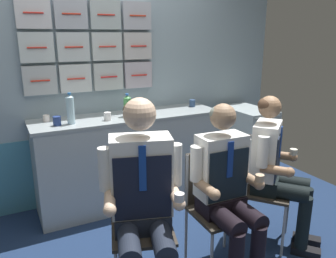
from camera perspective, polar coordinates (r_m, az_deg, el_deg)
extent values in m
cube|color=#8CA2AF|center=(3.54, -11.00, 5.44)|extent=(4.20, 0.06, 2.15)
cube|color=teal|center=(3.70, -10.27, -5.62)|extent=(4.12, 0.01, 0.72)
cube|color=#AFB6B9|center=(3.34, -20.92, 7.72)|extent=(0.30, 0.06, 0.27)
cylinder|color=red|center=(3.30, -20.84, 7.65)|extent=(0.17, 0.01, 0.01)
cube|color=silver|center=(3.39, -15.43, 8.29)|extent=(0.30, 0.06, 0.27)
cylinder|color=red|center=(3.35, -15.29, 8.22)|extent=(0.17, 0.01, 0.01)
cube|color=#B6BCBC|center=(3.47, -10.14, 8.76)|extent=(0.30, 0.06, 0.27)
cylinder|color=red|center=(3.43, -9.95, 8.70)|extent=(0.17, 0.01, 0.01)
cube|color=#B4ABB9|center=(3.58, -5.12, 9.14)|extent=(0.30, 0.06, 0.27)
cylinder|color=red|center=(3.54, -4.89, 9.08)|extent=(0.17, 0.01, 0.01)
cube|color=silver|center=(3.31, -21.42, 12.75)|extent=(0.30, 0.06, 0.27)
cylinder|color=red|center=(3.28, -21.34, 12.73)|extent=(0.17, 0.01, 0.01)
cube|color=silver|center=(3.36, -15.80, 13.24)|extent=(0.30, 0.06, 0.27)
cylinder|color=red|center=(3.33, -15.66, 13.23)|extent=(0.17, 0.01, 0.01)
cube|color=silver|center=(3.45, -10.38, 13.61)|extent=(0.30, 0.06, 0.27)
cylinder|color=red|center=(3.41, -10.19, 13.60)|extent=(0.17, 0.01, 0.01)
cube|color=beige|center=(3.55, -5.24, 13.84)|extent=(0.30, 0.06, 0.27)
cylinder|color=red|center=(3.52, -5.00, 13.83)|extent=(0.17, 0.01, 0.01)
cube|color=silver|center=(3.32, -21.94, 17.80)|extent=(0.30, 0.06, 0.27)
cylinder|color=red|center=(3.28, -21.87, 17.84)|extent=(0.17, 0.01, 0.01)
cube|color=#A6ADB9|center=(3.37, -16.18, 18.23)|extent=(0.30, 0.06, 0.27)
cylinder|color=red|center=(3.33, -16.05, 18.27)|extent=(0.17, 0.01, 0.01)
cube|color=#A7B5B6|center=(3.45, -10.63, 18.48)|extent=(0.30, 0.06, 0.27)
cylinder|color=red|center=(3.41, -10.43, 18.53)|extent=(0.17, 0.01, 0.01)
cube|color=#AAADB8|center=(3.56, -5.36, 18.57)|extent=(0.30, 0.06, 0.27)
cylinder|color=red|center=(3.52, -5.12, 18.61)|extent=(0.17, 0.01, 0.01)
cube|color=#A4AEB2|center=(3.49, -6.48, -5.26)|extent=(1.84, 0.52, 0.89)
cube|color=#949FA3|center=(3.36, -6.72, 2.10)|extent=(1.87, 0.53, 0.03)
sphere|color=black|center=(3.91, 13.53, -9.77)|extent=(0.07, 0.07, 0.07)
sphere|color=black|center=(4.11, 16.86, -8.77)|extent=(0.07, 0.07, 0.07)
sphere|color=black|center=(4.30, 8.76, -7.11)|extent=(0.07, 0.07, 0.07)
sphere|color=black|center=(4.48, 12.01, -6.33)|extent=(0.07, 0.07, 0.07)
cube|color=#A7B7BC|center=(4.04, 13.08, -2.21)|extent=(0.40, 0.64, 0.81)
cube|color=#93A3A7|center=(3.91, 15.90, -7.25)|extent=(0.35, 0.01, 0.22)
cube|color=#93A3A7|center=(3.81, 16.20, -3.51)|extent=(0.35, 0.01, 0.22)
cube|color=#93A3A7|center=(3.74, 16.51, 0.40)|extent=(0.35, 0.01, 0.22)
cylinder|color=#28282D|center=(3.73, 16.39, 2.19)|extent=(0.32, 0.02, 0.02)
cylinder|color=#A8AAAF|center=(2.57, -8.86, -19.25)|extent=(0.02, 0.02, 0.44)
cylinder|color=#A8AAAF|center=(2.60, -0.45, -18.70)|extent=(0.02, 0.02, 0.44)
cube|color=#352F27|center=(2.30, -4.33, -16.82)|extent=(0.50, 0.50, 0.02)
cube|color=#352F27|center=(2.36, -4.89, -10.04)|extent=(0.36, 0.14, 0.40)
cylinder|color=#A8AAAF|center=(2.35, -9.31, -10.37)|extent=(0.02, 0.02, 0.40)
cylinder|color=#A8AAAF|center=(2.38, -0.47, -9.86)|extent=(0.02, 0.02, 0.40)
cylinder|color=#1D2432|center=(2.11, -6.68, -18.19)|extent=(0.24, 0.42, 0.13)
cylinder|color=#1D2432|center=(2.13, -1.10, -17.81)|extent=(0.24, 0.42, 0.13)
cube|color=#1D2432|center=(2.26, -4.37, -15.30)|extent=(0.40, 0.30, 0.12)
cube|color=white|center=(2.14, -4.60, -7.80)|extent=(0.43, 0.32, 0.51)
cube|color=black|center=(2.06, -4.29, -10.04)|extent=(0.34, 0.12, 0.41)
cube|color=navy|center=(2.00, -4.34, -6.72)|extent=(0.04, 0.02, 0.28)
cylinder|color=white|center=(2.11, -10.63, -6.71)|extent=(0.08, 0.08, 0.27)
cylinder|color=beige|center=(2.07, -9.87, -11.90)|extent=(0.14, 0.26, 0.07)
sphere|color=beige|center=(1.97, -9.86, -13.42)|extent=(0.08, 0.08, 0.08)
cylinder|color=white|center=(2.15, 1.27, -6.07)|extent=(0.08, 0.08, 0.27)
cylinder|color=beige|center=(2.10, 1.30, -11.22)|extent=(0.14, 0.26, 0.07)
sphere|color=beige|center=(2.01, 1.93, -12.67)|extent=(0.08, 0.08, 0.08)
cylinder|color=silver|center=(1.99, 1.94, -11.65)|extent=(0.06, 0.06, 0.06)
sphere|color=beige|center=(2.02, -4.84, 2.54)|extent=(0.20, 0.20, 0.20)
ellipsoid|color=brown|center=(2.03, -4.89, 3.13)|extent=(0.24, 0.23, 0.14)
cylinder|color=#A8AAAF|center=(2.62, 14.42, -18.89)|extent=(0.02, 0.02, 0.44)
cylinder|color=#A8AAAF|center=(2.69, 3.08, -17.33)|extent=(0.02, 0.02, 0.44)
cylinder|color=#A8AAAF|center=(2.86, 9.69, -15.44)|extent=(0.02, 0.02, 0.44)
cube|color=#352F27|center=(2.52, 8.86, -13.82)|extent=(0.41, 0.41, 0.02)
cube|color=#352F27|center=(2.57, 6.68, -7.90)|extent=(0.37, 0.04, 0.40)
cylinder|color=#A8AAAF|center=(2.48, 3.23, -8.73)|extent=(0.02, 0.02, 0.40)
cylinder|color=#A8AAAF|center=(2.66, 10.12, -7.25)|extent=(0.02, 0.02, 0.40)
cylinder|color=black|center=(2.45, 14.90, -20.00)|extent=(0.10, 0.10, 0.43)
cylinder|color=black|center=(2.34, 9.34, -14.70)|extent=(0.14, 0.36, 0.13)
cylinder|color=black|center=(2.43, 12.83, -13.64)|extent=(0.14, 0.36, 0.13)
cube|color=black|center=(2.49, 8.93, -12.40)|extent=(0.32, 0.21, 0.12)
cube|color=white|center=(2.39, 8.95, -6.17)|extent=(0.34, 0.20, 0.45)
cube|color=black|center=(2.33, 10.26, -7.77)|extent=(0.31, 0.02, 0.36)
cube|color=navy|center=(2.28, 10.51, -5.15)|extent=(0.04, 0.01, 0.25)
cylinder|color=white|center=(2.27, 4.83, -5.87)|extent=(0.08, 0.08, 0.24)
cylinder|color=#9D7D60|center=(2.26, 6.49, -9.96)|extent=(0.08, 0.23, 0.07)
sphere|color=#9D7D60|center=(2.18, 7.90, -10.97)|extent=(0.08, 0.08, 0.08)
cylinder|color=white|center=(2.48, 12.80, -4.31)|extent=(0.08, 0.08, 0.24)
cylinder|color=#9D7D60|center=(2.45, 13.68, -8.21)|extent=(0.08, 0.23, 0.07)
sphere|color=#9D7D60|center=(2.38, 15.20, -9.05)|extent=(0.08, 0.08, 0.08)
cylinder|color=tan|center=(2.36, 15.27, -8.16)|extent=(0.06, 0.06, 0.06)
sphere|color=#9D7D60|center=(2.28, 9.32, 2.09)|extent=(0.18, 0.18, 0.18)
ellipsoid|color=gray|center=(2.29, 9.15, 2.55)|extent=(0.18, 0.17, 0.12)
cylinder|color=#A8AAAF|center=(2.86, 18.99, -16.11)|extent=(0.02, 0.02, 0.44)
cylinder|color=#A8AAAF|center=(3.17, 19.61, -12.83)|extent=(0.02, 0.02, 0.44)
cylinder|color=#A8AAAF|center=(2.89, 11.65, -15.11)|extent=(0.02, 0.02, 0.44)
cylinder|color=#A8AAAF|center=(3.21, 13.06, -11.99)|extent=(0.02, 0.02, 0.44)
cube|color=#352F27|center=(2.92, 16.17, -10.00)|extent=(0.56, 0.56, 0.02)
cube|color=#352F27|center=(2.86, 12.71, -5.68)|extent=(0.30, 0.25, 0.40)
cylinder|color=#A8AAAF|center=(2.70, 12.17, -7.01)|extent=(0.02, 0.02, 0.40)
cylinder|color=#A8AAAF|center=(3.03, 13.57, -4.55)|extent=(0.02, 0.02, 0.40)
cube|color=black|center=(3.04, 22.29, -18.65)|extent=(0.21, 0.23, 0.06)
cube|color=black|center=(3.18, 22.40, -16.96)|extent=(0.21, 0.23, 0.06)
cylinder|color=black|center=(2.91, 21.99, -14.53)|extent=(0.10, 0.10, 0.43)
cylinder|color=black|center=(3.06, 22.12, -12.98)|extent=(0.10, 0.10, 0.43)
cylinder|color=black|center=(2.81, 19.24, -9.98)|extent=(0.32, 0.35, 0.13)
cylinder|color=black|center=(2.96, 19.53, -8.62)|extent=(0.32, 0.35, 0.13)
cube|color=black|center=(2.89, 16.28, -8.73)|extent=(0.37, 0.35, 0.12)
cube|color=white|center=(2.79, 16.30, -3.41)|extent=(0.37, 0.35, 0.44)
cube|color=#192335|center=(2.80, 18.20, -4.32)|extent=(0.24, 0.20, 0.35)
cube|color=navy|center=(2.76, 18.56, -2.10)|extent=(0.04, 0.03, 0.25)
cylinder|color=white|center=(2.59, 15.79, -3.72)|extent=(0.08, 0.08, 0.24)
cylinder|color=#A77B59|center=(2.65, 17.77, -6.68)|extent=(0.19, 0.21, 0.07)
sphere|color=#A77B59|center=(2.65, 19.91, -6.93)|extent=(0.08, 0.08, 0.08)
cylinder|color=white|center=(2.97, 16.89, -1.39)|extent=(0.08, 0.08, 0.24)
cylinder|color=#A77B59|center=(2.98, 18.53, -4.27)|extent=(0.19, 0.21, 0.07)
sphere|color=#A77B59|center=(2.98, 20.43, -4.48)|extent=(0.08, 0.08, 0.08)
cylinder|color=silver|center=(2.96, 20.50, -3.76)|extent=(0.06, 0.06, 0.06)
sphere|color=#A77B59|center=(2.70, 16.86, 3.58)|extent=(0.17, 0.17, 0.17)
ellipsoid|color=brown|center=(2.70, 16.61, 3.94)|extent=(0.23, 0.23, 0.12)
cylinder|color=#AAD3E5|center=(3.10, -16.20, 3.00)|extent=(0.07, 0.07, 0.24)
cone|color=#AAD3E5|center=(3.07, -16.39, 5.39)|extent=(0.07, 0.07, 0.02)
cylinder|color=#2D76C6|center=(3.07, -16.42, 5.79)|extent=(0.03, 0.03, 0.02)
cylinder|color=#50A155|center=(3.29, -6.89, 3.70)|extent=(0.07, 0.07, 0.18)
cone|color=#50A155|center=(3.27, -6.95, 5.46)|extent=(0.07, 0.07, 0.02)
cylinder|color=blue|center=(3.26, -6.96, 5.84)|extent=(0.03, 0.03, 0.02)
cylinder|color=white|center=(3.27, -19.93, 1.72)|extent=(0.06, 0.06, 0.06)
cylinder|color=#382114|center=(3.27, -19.97, 2.13)|extent=(0.05, 0.05, 0.01)
cylinder|color=white|center=(3.16, -10.21, 2.12)|extent=(0.06, 0.06, 0.08)
cylinder|color=#382114|center=(3.16, -10.24, 2.69)|extent=(0.05, 0.05, 0.01)
cylinder|color=navy|center=(3.09, -18.31, 1.29)|extent=(0.07, 0.07, 0.08)
cylinder|color=#382114|center=(3.08, -18.36, 1.92)|extent=(0.06, 0.06, 0.01)
cylinder|color=navy|center=(3.74, 4.15, 4.39)|extent=(0.06, 0.06, 0.08)
cylinder|color=#382114|center=(3.73, 4.16, 4.87)|extent=(0.05, 0.05, 0.01)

